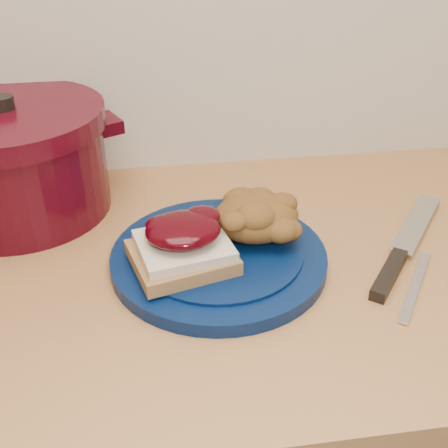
{
  "coord_description": "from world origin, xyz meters",
  "views": [
    {
      "loc": [
        -0.07,
        0.89,
        1.34
      ],
      "look_at": [
        0.02,
        1.51,
        0.95
      ],
      "focal_mm": 45.0,
      "sensor_mm": 36.0,
      "label": 1
    }
  ],
  "objects": [
    {
      "name": "chef_knife",
      "position": [
        0.25,
        1.45,
        0.91
      ],
      "size": [
        0.2,
        0.24,
        0.02
      ],
      "rotation": [
        0.0,
        0.0,
        0.9
      ],
      "color": "black",
      "rests_on": "wood_countertop"
    },
    {
      "name": "plate",
      "position": [
        0.01,
        1.49,
        0.91
      ],
      "size": [
        0.33,
        0.33,
        0.02
      ],
      "primitive_type": "cylinder",
      "rotation": [
        0.0,
        0.0,
        0.15
      ],
      "color": "#04163D",
      "rests_on": "wood_countertop"
    },
    {
      "name": "stuffing_mound",
      "position": [
        0.07,
        1.52,
        0.95
      ],
      "size": [
        0.13,
        0.12,
        0.06
      ],
      "primitive_type": "ellipsoid",
      "rotation": [
        0.0,
        0.0,
        0.15
      ],
      "color": "brown",
      "rests_on": "plate"
    },
    {
      "name": "dutch_oven",
      "position": [
        -0.27,
        1.68,
        0.98
      ],
      "size": [
        0.37,
        0.37,
        0.18
      ],
      "rotation": [
        0.0,
        0.0,
        0.43
      ],
      "color": "#3A0510",
      "rests_on": "wood_countertop"
    },
    {
      "name": "butter_knife",
      "position": [
        0.25,
        1.4,
        0.9
      ],
      "size": [
        0.1,
        0.14,
        0.0
      ],
      "primitive_type": "cube",
      "rotation": [
        0.0,
        0.0,
        0.96
      ],
      "color": "silver",
      "rests_on": "wood_countertop"
    },
    {
      "name": "sandwich",
      "position": [
        -0.03,
        1.47,
        0.95
      ],
      "size": [
        0.14,
        0.13,
        0.06
      ],
      "rotation": [
        0.0,
        0.0,
        0.15
      ],
      "color": "olive",
      "rests_on": "plate"
    }
  ]
}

